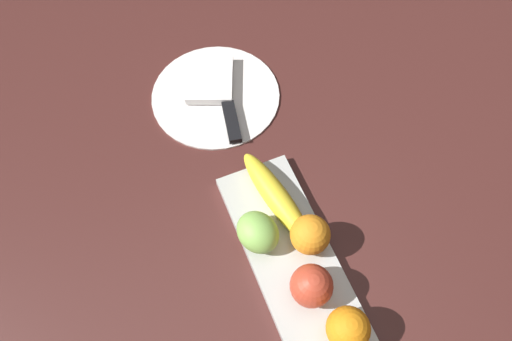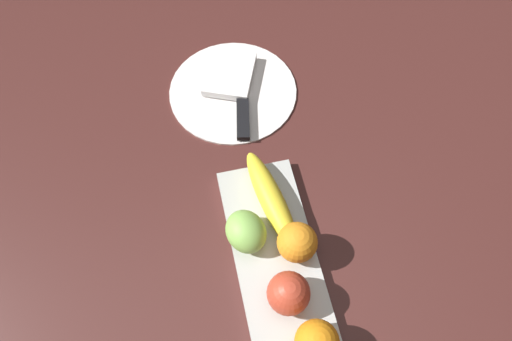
# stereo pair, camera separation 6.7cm
# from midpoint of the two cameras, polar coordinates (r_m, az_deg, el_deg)

# --- Properties ---
(ground_plane) EXTENTS (2.40, 2.40, 0.00)m
(ground_plane) POSITION_cam_midpoint_polar(r_m,az_deg,el_deg) (0.79, 5.68, -17.54)
(ground_plane) COLOR #48221F
(fruit_tray) EXTENTS (0.47, 0.13, 0.02)m
(fruit_tray) POSITION_cam_midpoint_polar(r_m,az_deg,el_deg) (0.79, 6.01, -14.91)
(fruit_tray) COLOR #BCBEBA
(fruit_tray) RESTS_ON ground_plane
(apple) EXTENTS (0.07, 0.07, 0.07)m
(apple) POSITION_cam_midpoint_polar(r_m,az_deg,el_deg) (0.74, 6.53, -14.48)
(apple) COLOR #BD3F29
(apple) RESTS_ON fruit_tray
(banana) EXTENTS (0.20, 0.07, 0.04)m
(banana) POSITION_cam_midpoint_polar(r_m,az_deg,el_deg) (0.81, 4.17, -3.56)
(banana) COLOR yellow
(banana) RESTS_ON fruit_tray
(orange_near_apple) EXTENTS (0.07, 0.07, 0.07)m
(orange_near_apple) POSITION_cam_midpoint_polar(r_m,az_deg,el_deg) (0.77, 7.42, -8.65)
(orange_near_apple) COLOR orange
(orange_near_apple) RESTS_ON fruit_tray
(grape_bunch) EXTENTS (0.09, 0.08, 0.06)m
(grape_bunch) POSITION_cam_midpoint_polar(r_m,az_deg,el_deg) (0.77, 1.28, -7.45)
(grape_bunch) COLOR #88C054
(grape_bunch) RESTS_ON fruit_tray
(dinner_plate) EXTENTS (0.25, 0.25, 0.01)m
(dinner_plate) POSITION_cam_midpoint_polar(r_m,az_deg,el_deg) (0.97, -0.77, 9.36)
(dinner_plate) COLOR white
(dinner_plate) RESTS_ON ground_plane
(folded_napkin) EXTENTS (0.14, 0.13, 0.02)m
(folded_napkin) POSITION_cam_midpoint_polar(r_m,az_deg,el_deg) (0.98, -1.18, 11.23)
(folded_napkin) COLOR white
(folded_napkin) RESTS_ON dinner_plate
(knife) EXTENTS (0.18, 0.06, 0.01)m
(knife) POSITION_cam_midpoint_polar(r_m,az_deg,el_deg) (0.93, 0.51, 6.72)
(knife) COLOR silver
(knife) RESTS_ON dinner_plate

